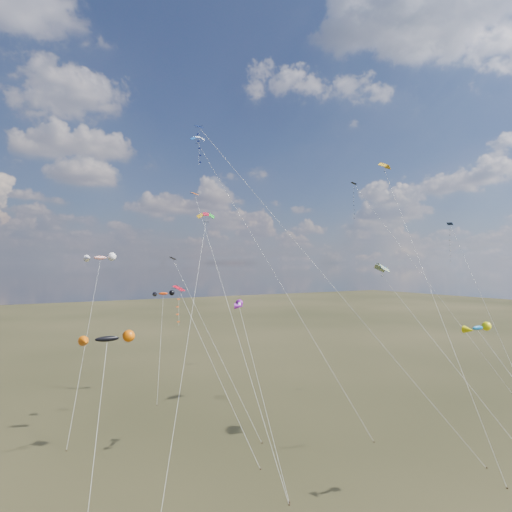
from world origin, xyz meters
TOP-DOWN VIEW (x-y plane):
  - ground at (0.00, 0.00)m, footprint 400.00×400.00m
  - diamond_black_high at (29.90, 32.47)m, footprint 8.04×24.39m
  - diamond_navy_tall at (-3.33, 21.07)m, footprint 17.23×25.87m
  - diamond_black_mid at (-5.90, 21.04)m, footprint 5.49×12.39m
  - diamond_red_low at (-9.74, 15.73)m, footprint 5.28×9.09m
  - diamond_navy_right at (29.88, 14.18)m, footprint 4.34×14.47m
  - diamond_orange_center at (-6.74, 14.05)m, footprint 1.07×18.75m
  - parafoil_yellow at (18.95, 16.41)m, footprint 10.47×22.75m
  - parafoil_blue_white at (-0.08, 34.12)m, footprint 8.93×28.00m
  - parafoil_striped at (10.20, 8.52)m, footprint 3.90×17.09m
  - parafoil_tricolor at (-5.95, 18.72)m, footprint 11.59×16.38m
  - novelty_black_orange at (-18.41, 9.25)m, footprint 5.24×9.32m
  - novelty_orange_black at (-4.52, 36.65)m, footprint 4.57×7.58m
  - novelty_white_purple at (-4.85, 13.01)m, footprint 2.56×12.28m
  - novelty_redwhite_stripe at (-13.38, 36.37)m, footprint 8.18×16.58m
  - novelty_blue_yellow at (6.69, -4.85)m, footprint 4.58×9.23m

SIDE VIEW (x-z plane):
  - ground at x=0.00m, z-range 0.00..0.00m
  - novelty_black_orange at x=-18.41m, z-range 5.90..18.79m
  - diamond_black_mid at x=-5.90m, z-range 3.51..22.44m
  - novelty_blue_yellow at x=6.69m, z-range 6.29..19.81m
  - diamond_red_low at x=-9.74m, z-range 5.36..21.31m
  - novelty_orange_black at x=-4.52m, z-range 6.62..20.88m
  - novelty_white_purple at x=-4.85m, z-range 6.78..21.27m
  - diamond_orange_center at x=-6.74m, z-range 4.56..30.60m
  - parafoil_striped at x=10.20m, z-range 8.55..27.11m
  - novelty_redwhite_stripe at x=-13.38m, z-range 9.08..28.67m
  - diamond_navy_right at x=29.88m, z-range 8.02..31.96m
  - parafoil_tricolor at x=-5.95m, z-range 11.29..35.32m
  - diamond_black_high at x=29.90m, z-range 11.30..43.85m
  - diamond_navy_tall at x=-3.33m, z-range 12.22..46.91m
  - parafoil_yellow at x=18.95m, z-range 15.19..47.14m
  - parafoil_blue_white at x=-0.08m, z-range 17.65..54.74m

